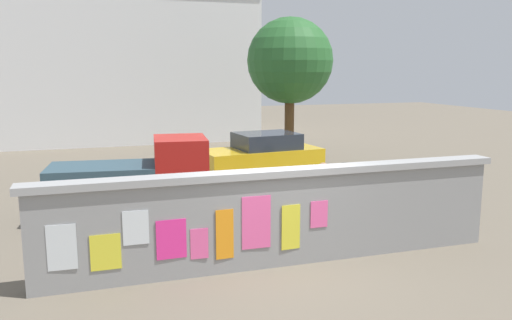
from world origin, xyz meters
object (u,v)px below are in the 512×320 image
Objects in this scene: bicycle_near at (370,203)px; bicycle_far at (339,184)px; auto_rickshaw_truck at (138,179)px; person_walking at (323,194)px; tree_roadside at (290,61)px; car_parked at (262,154)px; motorcycle at (271,204)px.

bicycle_near and bicycle_far have the same top height.
auto_rickshaw_truck is 4.49m from person_walking.
bicycle_near is at bearing -97.31° from tree_roadside.
car_parked is 6.62m from person_walking.
tree_roadside is at bearing 82.48° from bicycle_far.
car_parked is 3.54m from bicycle_far.
person_walking reaches higher than bicycle_far.
motorcycle is 2.35m from bicycle_near.
motorcycle is at bearing -106.72° from car_parked.
person_walking is (-0.97, -6.55, 0.26)m from car_parked.
bicycle_near is at bearing -81.50° from car_parked.
motorcycle is 0.36× the size of tree_roadside.
bicycle_near is (5.07, -1.85, -0.54)m from auto_rickshaw_truck.
bicycle_near is 2.22m from person_walking.
bicycle_near reaches higher than motorcycle.
auto_rickshaw_truck reaches higher than motorcycle.
bicycle_far is 1.05× the size of person_walking.
motorcycle is at bearing -30.42° from auto_rickshaw_truck.
car_parked is 5.43m from bicycle_near.
tree_roadside is (0.95, 7.42, 3.33)m from bicycle_near.
tree_roadside reaches higher than bicycle_far.
tree_roadside is at bearing 49.68° from car_parked.
bicycle_far is (1.04, -3.37, -0.37)m from car_parked.
motorcycle is (2.73, -1.60, -0.44)m from auto_rickshaw_truck.
auto_rickshaw_truck is 2.31× the size of person_walking.
tree_roadside is at bearing 65.38° from motorcycle.
car_parked is 5.34m from motorcycle.
bicycle_near is 8.19m from tree_roadside.
car_parked is 2.45× the size of person_walking.
bicycle_far is (2.57, 1.74, -0.10)m from motorcycle.
bicycle_near is 2.00m from bicycle_far.
car_parked is at bearing 73.28° from motorcycle.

